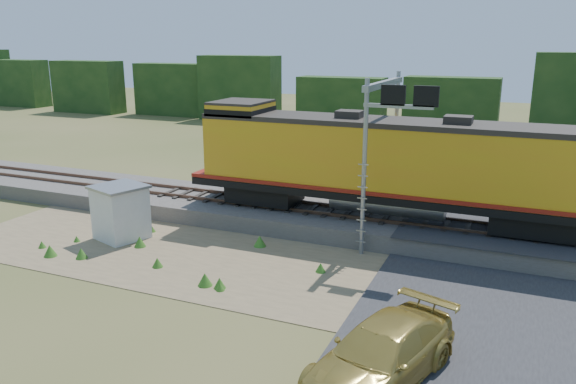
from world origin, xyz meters
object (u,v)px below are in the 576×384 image
at_px(shed, 121,212).
at_px(car, 381,354).
at_px(locomotive, 383,163).
at_px(signal_gantry, 388,119).

bearing_deg(shed, car, -6.31).
relative_size(locomotive, shed, 7.18).
bearing_deg(car, locomotive, 122.09).
distance_m(shed, car, 14.80).
distance_m(locomotive, shed, 11.94).
bearing_deg(car, shed, 173.06).
bearing_deg(car, signal_gantry, 121.52).
xyz_separation_m(locomotive, shed, (-10.55, -5.16, -2.12)).
distance_m(locomotive, signal_gantry, 2.19).
bearing_deg(signal_gantry, shed, -157.49).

